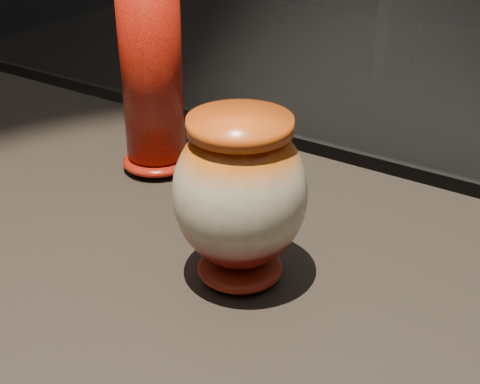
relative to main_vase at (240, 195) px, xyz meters
The scene contains 2 objects.
main_vase is the anchor object (origin of this frame).
tall_vase 0.32m from the main_vase, 147.84° to the left, with size 0.13×0.13×0.34m.
Camera 1 is at (0.39, -0.48, 1.35)m, focal length 50.00 mm.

